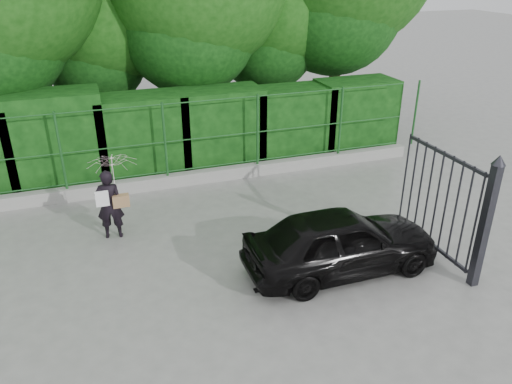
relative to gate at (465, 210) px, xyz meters
name	(u,v)px	position (x,y,z in m)	size (l,w,h in m)	color
ground	(193,297)	(-4.60, 0.72, -1.19)	(80.00, 80.00, 0.00)	gray
kerb	(152,183)	(-4.60, 5.22, -1.04)	(14.00, 0.25, 0.30)	#9E9E99
fence	(157,141)	(-4.38, 5.22, 0.01)	(14.13, 0.06, 1.80)	#1B501F
hedge	(143,136)	(-4.59, 6.22, -0.17)	(14.20, 1.20, 2.30)	black
gate	(465,210)	(0.00, 0.00, 0.00)	(0.22, 2.33, 2.36)	#232329
woman	(113,184)	(-5.55, 3.23, -0.07)	(0.94, 0.96, 1.69)	black
car	(341,241)	(-1.96, 0.67, -0.60)	(1.38, 3.43, 1.17)	black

